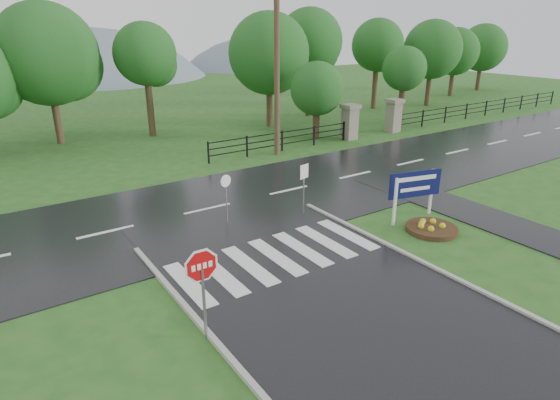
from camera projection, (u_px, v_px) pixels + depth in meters
ground at (393, 340)px, 11.06m from camera, size 120.00×120.00×0.00m
main_road at (207, 210)px, 18.80m from camera, size 90.00×8.00×0.04m
walkway at (467, 212)px, 18.62m from camera, size 2.20×11.00×0.04m
crosswalk at (276, 256)px, 14.91m from camera, size 6.50×2.80×0.02m
pillar_west at (350, 121)px, 29.85m from camera, size 1.00×1.00×2.24m
pillar_east at (394, 115)px, 31.95m from camera, size 1.00×1.00×2.24m
fence_west at (282, 139)px, 27.26m from camera, size 9.58×0.08×1.20m
fence_east at (486, 106)px, 37.75m from camera, size 20.58×0.08×1.20m
hills at (70, 187)px, 68.71m from camera, size 102.00×48.00×48.00m
treeline at (126, 140)px, 30.16m from camera, size 83.20×5.20×10.00m
stop_sign at (202, 273)px, 10.52m from camera, size 1.11×0.06×2.50m
estate_billboard at (415, 187)px, 17.44m from camera, size 2.14×0.60×1.92m
flower_bed at (432, 228)px, 16.82m from camera, size 1.83×1.83×0.37m
reg_sign_small at (304, 179)px, 17.83m from camera, size 0.45×0.12×2.04m
reg_sign_round at (226, 193)px, 16.90m from camera, size 0.45×0.12×1.97m
utility_pole_east at (277, 70)px, 25.11m from camera, size 1.63×0.31×9.19m
entrance_tree_left at (317, 89)px, 29.50m from camera, size 3.39×3.39×4.86m
entrance_tree_right at (404, 69)px, 33.37m from camera, size 3.13×3.13×5.57m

